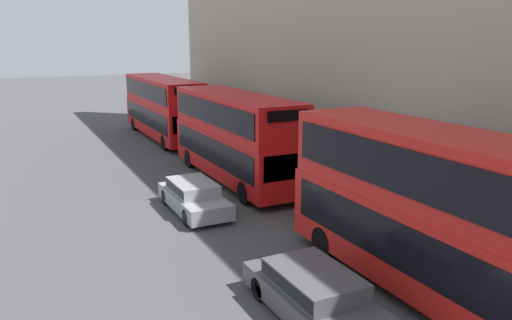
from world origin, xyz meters
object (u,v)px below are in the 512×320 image
object	(u,v)px
bus_third_in_queue	(163,105)
car_dark_sedan	(315,293)
bus_second_in_queue	(235,134)
pedestrian	(421,225)
bus_leading	(446,213)
car_hatchback	(194,196)

from	to	relation	value
bus_third_in_queue	car_dark_sedan	distance (m)	25.02
bus_second_in_queue	pedestrian	size ratio (longest dim) A/B	6.33
bus_leading	bus_second_in_queue	distance (m)	13.20
bus_leading	car_dark_sedan	size ratio (longest dim) A/B	2.33
bus_leading	pedestrian	distance (m)	4.14
bus_leading	car_hatchback	size ratio (longest dim) A/B	2.48
bus_third_in_queue	car_dark_sedan	world-z (taller)	bus_third_in_queue
bus_second_in_queue	pedestrian	world-z (taller)	bus_second_in_queue
bus_leading	bus_third_in_queue	world-z (taller)	bus_leading
bus_second_in_queue	car_hatchback	xyz separation A→B (m)	(-3.40, -3.44, -1.69)
pedestrian	car_dark_sedan	bearing A→B (deg)	-158.76
car_hatchback	bus_leading	bearing A→B (deg)	-70.81
bus_second_in_queue	car_dark_sedan	distance (m)	12.97
bus_third_in_queue	bus_second_in_queue	bearing A→B (deg)	-90.00
bus_third_in_queue	car_hatchback	distance (m)	16.22
bus_leading	pedestrian	xyz separation A→B (m)	(2.25, 3.00, -1.76)
bus_third_in_queue	car_hatchback	size ratio (longest dim) A/B	2.62
bus_second_in_queue	bus_leading	bearing A→B (deg)	-90.00
car_dark_sedan	pedestrian	world-z (taller)	pedestrian
bus_leading	bus_second_in_queue	size ratio (longest dim) A/B	1.05
bus_leading	pedestrian	bearing A→B (deg)	53.10
bus_third_in_queue	pedestrian	distance (m)	22.70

